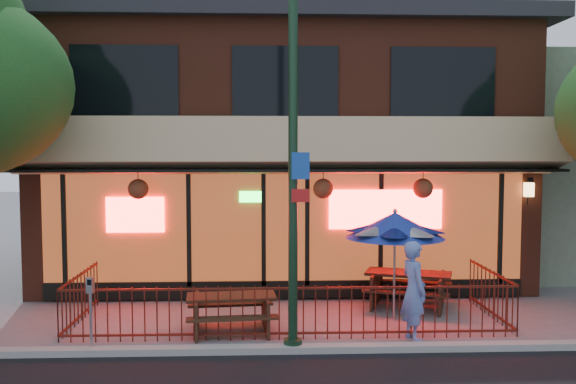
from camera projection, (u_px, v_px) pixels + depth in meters
name	position (u px, v px, depth m)	size (l,w,h in m)	color
ground	(292.00, 343.00, 10.93)	(80.00, 80.00, 0.00)	gray
curb	(293.00, 349.00, 10.43)	(80.00, 0.25, 0.12)	#999993
restaurant_building	(280.00, 127.00, 17.73)	(12.96, 9.49, 8.05)	brown
neighbor_building	(572.00, 165.00, 18.76)	(6.00, 7.00, 6.00)	gray
patio_fence	(291.00, 302.00, 11.39)	(8.44, 2.62, 1.00)	#501911
street_light	(293.00, 169.00, 10.31)	(0.43, 0.32, 7.00)	#16321E
picnic_table_left	(231.00, 308.00, 11.55)	(1.78, 1.43, 0.72)	#3E2516
picnic_table_right	(408.00, 284.00, 13.39)	(2.19, 1.93, 0.78)	#381E13
patio_umbrella	(395.00, 225.00, 12.29)	(2.00, 1.99, 2.28)	gray
pedestrian	(414.00, 291.00, 11.06)	(0.67, 0.44, 1.82)	#647DC8
parking_meter_near	(91.00, 302.00, 10.33)	(0.13, 0.12, 1.31)	#95989D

